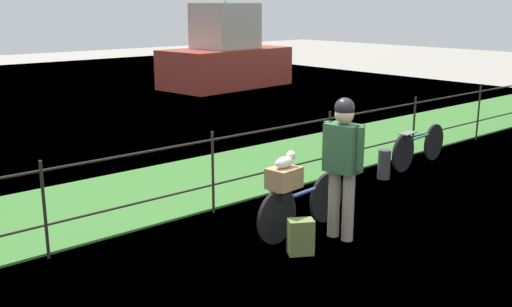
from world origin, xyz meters
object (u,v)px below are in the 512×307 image
at_px(bicycle_parked, 419,146).
at_px(bicycle_main, 302,206).
at_px(wooden_crate, 284,178).
at_px(moored_boat_near, 226,57).
at_px(cyclist_person, 343,156).
at_px(terrier_dog, 286,161).
at_px(mooring_bollard, 384,164).
at_px(backpack_on_paving, 301,237).

bearing_deg(bicycle_parked, bicycle_main, -166.88).
distance_m(wooden_crate, moored_boat_near, 13.57).
bearing_deg(bicycle_main, cyclist_person, -63.24).
distance_m(wooden_crate, terrier_dog, 0.20).
height_order(bicycle_main, moored_boat_near, moored_boat_near).
bearing_deg(bicycle_parked, wooden_crate, -167.44).
bearing_deg(wooden_crate, bicycle_main, 6.32).
height_order(cyclist_person, moored_boat_near, moored_boat_near).
height_order(mooring_bollard, bicycle_parked, bicycle_parked).
bearing_deg(backpack_on_paving, terrier_dog, -79.02).
height_order(backpack_on_paving, mooring_bollard, mooring_bollard).
height_order(bicycle_main, bicycle_parked, bicycle_parked).
xyz_separation_m(bicycle_parked, moored_boat_near, (3.80, 10.18, 0.66)).
relative_size(mooring_bollard, moored_boat_near, 0.11).
bearing_deg(bicycle_parked, backpack_on_paving, -162.52).
bearing_deg(wooden_crate, bicycle_parked, 12.56).
bearing_deg(cyclist_person, moored_boat_near, 57.62).
bearing_deg(terrier_dog, bicycle_parked, 12.59).
distance_m(bicycle_main, bicycle_parked, 3.79).
distance_m(wooden_crate, cyclist_person, 0.72).
xyz_separation_m(wooden_crate, bicycle_parked, (4.03, 0.90, -0.42)).
bearing_deg(terrier_dog, wooden_crate, -173.68).
bearing_deg(bicycle_parked, cyclist_person, -159.65).
bearing_deg(terrier_dog, bicycle_main, 6.32).
height_order(backpack_on_paving, bicycle_parked, bicycle_parked).
xyz_separation_m(wooden_crate, terrier_dog, (0.02, 0.00, 0.20)).
height_order(wooden_crate, cyclist_person, cyclist_person).
bearing_deg(wooden_crate, terrier_dog, 6.32).
relative_size(bicycle_parked, moored_boat_near, 0.38).
distance_m(backpack_on_paving, moored_boat_near, 14.00).
distance_m(bicycle_main, backpack_on_paving, 0.66).
distance_m(terrier_dog, cyclist_person, 0.66).
bearing_deg(backpack_on_paving, wooden_crate, -76.08).
height_order(wooden_crate, moored_boat_near, moored_boat_near).
distance_m(mooring_bollard, bicycle_parked, 1.08).
distance_m(backpack_on_paving, bicycle_parked, 4.36).
height_order(bicycle_main, mooring_bollard, bicycle_main).
relative_size(bicycle_main, moored_boat_near, 0.36).
relative_size(bicycle_main, mooring_bollard, 3.39).
xyz_separation_m(bicycle_main, bicycle_parked, (3.69, 0.86, 0.00)).
xyz_separation_m(wooden_crate, cyclist_person, (0.56, -0.39, 0.24)).
bearing_deg(terrier_dog, cyclist_person, -36.54).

